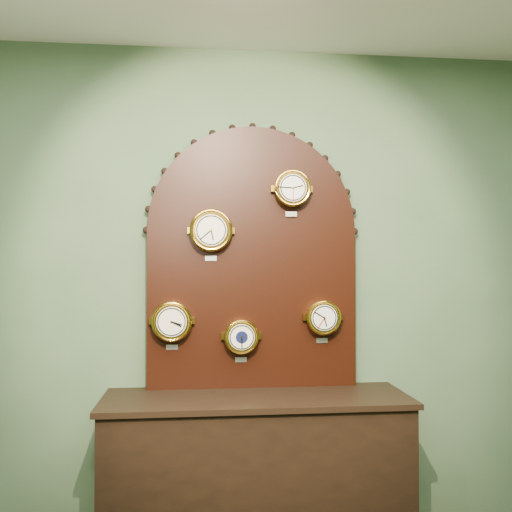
{
  "coord_description": "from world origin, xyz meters",
  "views": [
    {
      "loc": [
        -0.31,
        -0.72,
        1.53
      ],
      "look_at": [
        0.0,
        2.25,
        1.58
      ],
      "focal_mm": 38.73,
      "sensor_mm": 36.0,
      "label": 1
    }
  ],
  "objects": [
    {
      "name": "arabic_clock",
      "position": [
        0.22,
        2.38,
        1.97
      ],
      "size": [
        0.21,
        0.08,
        0.26
      ],
      "color": "gold",
      "rests_on": "display_board"
    },
    {
      "name": "hygrometer",
      "position": [
        -0.46,
        2.38,
        1.22
      ],
      "size": [
        0.22,
        0.08,
        0.28
      ],
      "color": "gold",
      "rests_on": "display_board"
    },
    {
      "name": "wall_back",
      "position": [
        0.0,
        2.5,
        1.4
      ],
      "size": [
        4.0,
        0.0,
        4.0
      ],
      "primitive_type": "plane",
      "rotation": [
        1.57,
        0.0,
        0.0
      ],
      "color": "#486444",
      "rests_on": "ground"
    },
    {
      "name": "roman_clock",
      "position": [
        -0.24,
        2.38,
        1.73
      ],
      "size": [
        0.24,
        0.08,
        0.29
      ],
      "color": "gold",
      "rests_on": "display_board"
    },
    {
      "name": "shop_counter",
      "position": [
        0.0,
        2.23,
        0.4
      ],
      "size": [
        1.6,
        0.5,
        0.8
      ],
      "primitive_type": "cube",
      "color": "black",
      "rests_on": "ground_plane"
    },
    {
      "name": "barometer",
      "position": [
        -0.07,
        2.38,
        1.13
      ],
      "size": [
        0.2,
        0.08,
        0.25
      ],
      "color": "gold",
      "rests_on": "display_board"
    },
    {
      "name": "tide_clock",
      "position": [
        0.4,
        2.38,
        1.23
      ],
      "size": [
        0.2,
        0.08,
        0.25
      ],
      "color": "gold",
      "rests_on": "display_board"
    },
    {
      "name": "display_board",
      "position": [
        0.0,
        2.45,
        1.63
      ],
      "size": [
        1.26,
        0.06,
        1.53
      ],
      "color": "black",
      "rests_on": "shop_counter"
    }
  ]
}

